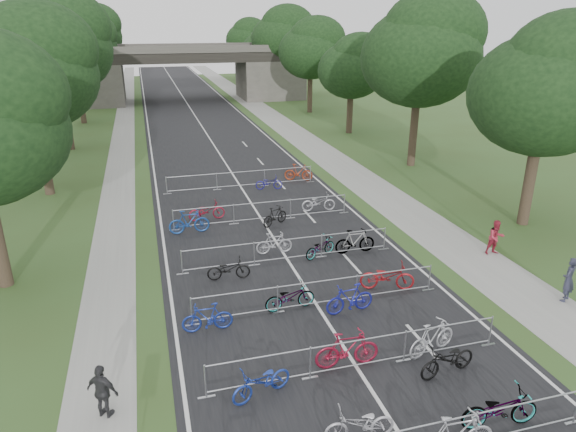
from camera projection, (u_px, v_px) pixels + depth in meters
name	position (u px, v px, depth m)	size (l,w,h in m)	color
road	(198.00, 121.00, 54.09)	(11.00, 140.00, 0.01)	black
sidewalk_right	(272.00, 117.00, 56.12)	(3.00, 140.00, 0.01)	gray
sidewalk_left	(124.00, 125.00, 52.19)	(2.00, 140.00, 0.01)	gray
lane_markings	(198.00, 121.00, 54.09)	(0.12, 140.00, 0.00)	silver
overpass_bridge	(183.00, 73.00, 66.32)	(31.00, 8.00, 7.05)	#4A4842
tree_right_0	(549.00, 88.00, 24.31)	(7.17, 7.17, 10.93)	#33261C
tree_left_1	(31.00, 71.00, 28.76)	(7.56, 7.56, 11.53)	#33261C
tree_right_1	(422.00, 52.00, 34.75)	(8.18, 8.18, 12.47)	#33261C
tree_left_2	(57.00, 46.00, 39.25)	(8.40, 8.40, 12.81)	#33261C
tree_right_2	(353.00, 68.00, 46.23)	(6.16, 6.16, 9.39)	#33261C
tree_left_3	(76.00, 58.00, 50.62)	(6.72, 6.72, 10.25)	#33261C
tree_right_3	(312.00, 49.00, 56.67)	(7.17, 7.17, 10.93)	#33261C
tree_left_4	(85.00, 44.00, 61.12)	(7.56, 7.56, 11.53)	#33261C
tree_right_4	(283.00, 37.00, 67.11)	(8.18, 8.18, 12.47)	#33261C
tree_left_5	(92.00, 34.00, 71.62)	(8.40, 8.40, 12.81)	#33261C
tree_right_5	(263.00, 48.00, 78.59)	(6.16, 6.16, 9.39)	#33261C
tree_left_6	(98.00, 43.00, 82.98)	(6.72, 6.72, 10.25)	#33261C
tree_right_6	(247.00, 39.00, 89.03)	(7.17, 7.17, 10.93)	#33261C
barrier_row_2	(359.00, 354.00, 15.42)	(9.70, 0.08, 1.10)	#A9ABB1
barrier_row_3	(318.00, 294.00, 18.84)	(9.70, 0.08, 1.10)	#A9ABB1
barrier_row_4	(288.00, 250.00, 22.44)	(9.70, 0.08, 1.10)	#A9ABB1
barrier_row_5	(263.00, 212.00, 26.93)	(9.70, 0.08, 1.10)	#A9ABB1
barrier_row_6	(241.00, 180.00, 32.32)	(9.70, 0.08, 1.10)	#A9ABB1
bike_5	(360.00, 425.00, 12.83)	(0.64, 1.82, 0.96)	#ACABB3
bike_7	(500.00, 409.00, 13.25)	(0.73, 2.11, 1.11)	#A9ABB1
bike_8	(262.00, 382.00, 14.31)	(0.65, 1.87, 0.98)	#1C349A
bike_9	(347.00, 350.00, 15.54)	(0.57, 2.03, 1.22)	maroon
bike_10	(448.00, 360.00, 15.21)	(0.68, 1.96, 1.03)	black
bike_11	(432.00, 338.00, 16.16)	(0.54, 1.90, 1.14)	#BABCC3
bike_12	(207.00, 318.00, 17.37)	(0.49, 1.74, 1.05)	navy
bike_13	(290.00, 297.00, 18.70)	(0.66, 1.90, 1.00)	#A9ABB1
bike_14	(350.00, 299.00, 18.47)	(0.53, 1.86, 1.12)	navy
bike_15	(387.00, 277.00, 20.07)	(0.74, 2.12, 1.12)	maroon
bike_16	(229.00, 269.00, 20.88)	(0.61, 1.75, 0.92)	black
bike_17	(274.00, 243.00, 23.20)	(0.47, 1.68, 1.01)	#A0A0A7
bike_18	(320.00, 247.00, 22.91)	(0.60, 1.71, 0.90)	#A9ABB1
bike_19	(355.00, 241.00, 23.25)	(0.53, 1.89, 1.13)	#A9ABB1
bike_20	(189.00, 222.00, 25.38)	(0.57, 2.01, 1.21)	navy
bike_21	(207.00, 211.00, 27.13)	(0.67, 1.93, 1.01)	maroon
bike_22	(275.00, 216.00, 26.42)	(0.47, 1.68, 1.01)	black
bike_23	(319.00, 202.00, 28.44)	(0.66, 1.88, 0.99)	#A9A9B1
bike_26	(269.00, 183.00, 32.05)	(0.58, 1.67, 0.88)	navy
bike_27	(299.00, 172.00, 33.78)	(0.53, 1.87, 1.12)	#A13417
pedestrian_a	(569.00, 280.00, 19.14)	(0.65, 0.42, 1.77)	#2D2F44
pedestrian_b	(496.00, 238.00, 23.04)	(0.78, 0.61, 1.61)	#9F2235
pedestrian_c	(103.00, 392.00, 13.51)	(0.93, 0.39, 1.59)	#2A2A2D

